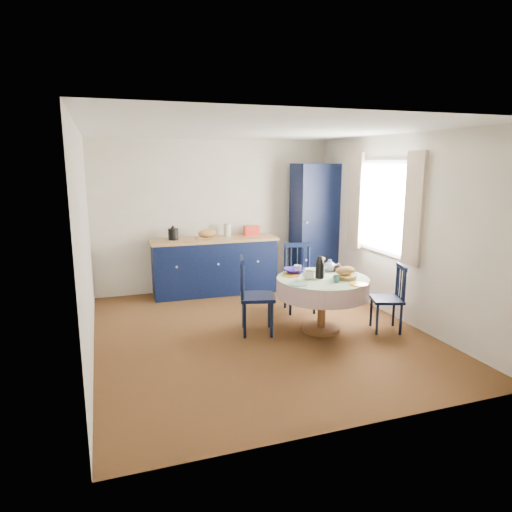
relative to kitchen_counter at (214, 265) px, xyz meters
The scene contains 17 objects.
floor 2.02m from the kitchen_counter, 87.07° to the right, with size 4.50×4.50×0.00m, color black.
ceiling 2.82m from the kitchen_counter, 87.07° to the right, with size 4.50×4.50×0.00m, color white.
wall_back 0.84m from the kitchen_counter, 70.88° to the left, with size 4.00×0.02×2.50m, color silver.
wall_left 2.84m from the kitchen_counter, 134.09° to the right, with size 0.02×4.50×2.50m, color silver.
wall_right 2.98m from the kitchen_counter, 43.03° to the right, with size 0.02×4.50×2.50m, color silver.
window 2.84m from the kitchen_counter, 38.96° to the right, with size 0.10×1.74×1.45m.
kitchen_counter is the anchor object (origin of this frame).
pantry_cabinet 1.86m from the kitchen_counter, ahead, with size 0.75×0.55×2.10m.
dining_table 2.33m from the kitchen_counter, 67.64° to the right, with size 1.16×1.16×0.98m.
chair_left 1.94m from the kitchen_counter, 89.04° to the right, with size 0.52×0.54×0.99m.
chair_far 1.60m from the kitchen_counter, 53.63° to the right, with size 0.50×0.48×0.97m.
chair_right 2.96m from the kitchen_counter, 54.97° to the right, with size 0.48×0.49×0.87m.
mug_a 2.27m from the kitchen_counter, 72.51° to the right, with size 0.13×0.13×0.10m, color silver.
mug_b 2.58m from the kitchen_counter, 68.71° to the right, with size 0.09×0.09×0.08m, color #2A6773.
mug_c 2.26m from the kitchen_counter, 57.54° to the right, with size 0.12×0.12×0.09m, color black.
mug_d 1.94m from the kitchen_counter, 68.79° to the right, with size 0.11×0.11×0.10m, color silver.
cobalt_bowl 1.95m from the kitchen_counter, 70.87° to the right, with size 0.27×0.27×0.07m, color navy.
Camera 1 is at (-1.83, -5.18, 2.14)m, focal length 32.00 mm.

